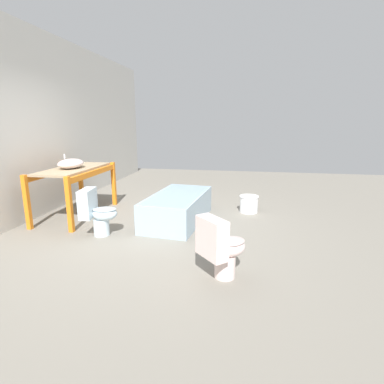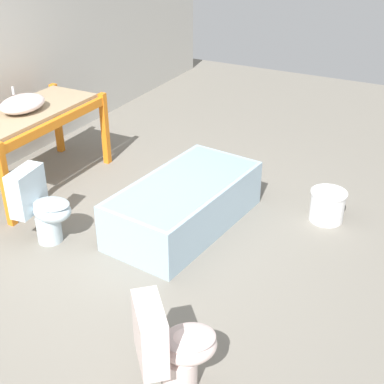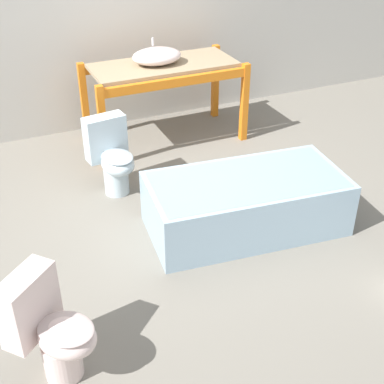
% 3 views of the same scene
% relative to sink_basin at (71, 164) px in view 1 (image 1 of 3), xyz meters
% --- Properties ---
extents(ground_plane, '(12.00, 12.00, 0.00)m').
position_rel_sink_basin_xyz_m(ground_plane, '(-0.49, -1.43, -0.94)').
color(ground_plane, slate).
extents(warehouse_wall_rear, '(10.80, 0.08, 3.20)m').
position_rel_sink_basin_xyz_m(warehouse_wall_rear, '(-0.49, 0.66, 0.66)').
color(warehouse_wall_rear, beige).
rests_on(warehouse_wall_rear, ground_plane).
extents(shelving_rack, '(1.63, 0.78, 0.86)m').
position_rel_sink_basin_xyz_m(shelving_rack, '(0.06, -0.01, -0.22)').
color(shelving_rack, orange).
rests_on(shelving_rack, ground_plane).
extents(sink_basin, '(0.52, 0.38, 0.24)m').
position_rel_sink_basin_xyz_m(sink_basin, '(0.00, 0.00, 0.00)').
color(sink_basin, silver).
rests_on(sink_basin, shelving_rack).
extents(bathtub_main, '(1.67, 0.96, 0.46)m').
position_rel_sink_basin_xyz_m(bathtub_main, '(0.06, -1.85, -0.68)').
color(bathtub_main, '#99B7CC').
rests_on(bathtub_main, ground_plane).
extents(toilet_near, '(0.58, 0.59, 0.70)m').
position_rel_sink_basin_xyz_m(toilet_near, '(-1.70, -2.72, -0.59)').
color(toilet_near, silver).
rests_on(toilet_near, ground_plane).
extents(toilet_far, '(0.39, 0.54, 0.70)m').
position_rel_sink_basin_xyz_m(toilet_far, '(-0.77, -0.83, -0.59)').
color(toilet_far, silver).
rests_on(toilet_far, ground_plane).
extents(bucket_white, '(0.35, 0.35, 0.31)m').
position_rel_sink_basin_xyz_m(bucket_white, '(0.79, -3.03, -0.78)').
color(bucket_white, white).
rests_on(bucket_white, ground_plane).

